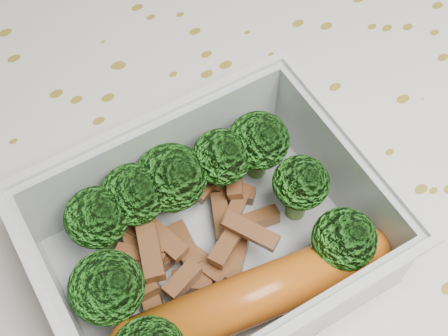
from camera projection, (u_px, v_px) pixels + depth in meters
dining_table at (228, 256)px, 0.45m from camera, size 1.40×0.90×0.75m
tablecloth at (229, 225)px, 0.41m from camera, size 1.46×0.96×0.19m
lunch_container at (213, 247)px, 0.34m from camera, size 0.19×0.15×0.06m
broccoli_florets at (191, 218)px, 0.33m from camera, size 0.15×0.12×0.05m
meat_pile at (188, 246)px, 0.35m from camera, size 0.10×0.07×0.03m
sausage at (255, 296)px, 0.32m from camera, size 0.15×0.05×0.03m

